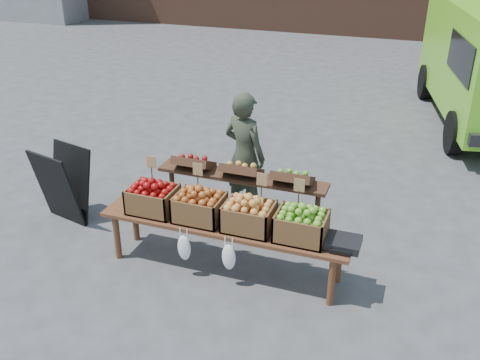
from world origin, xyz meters
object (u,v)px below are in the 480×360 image
at_px(display_bench, 224,247).
at_px(crate_red_apples, 249,217).
at_px(weighing_scale, 343,243).
at_px(crate_russet_pears, 199,208).
at_px(crate_green_apples, 301,226).
at_px(crate_golden_apples, 153,199).
at_px(chalkboard_sign, 64,185).
at_px(vendor, 245,155).
at_px(back_table, 242,197).

xyz_separation_m(display_bench, crate_red_apples, (0.27, 0.00, 0.42)).
height_order(display_bench, weighing_scale, weighing_scale).
bearing_deg(crate_russet_pears, crate_red_apples, 0.00).
bearing_deg(crate_green_apples, crate_golden_apples, 180.00).
relative_size(chalkboard_sign, crate_green_apples, 1.94).
distance_m(crate_golden_apples, crate_russet_pears, 0.55).
bearing_deg(vendor, back_table, 124.19).
relative_size(crate_russet_pears, crate_red_apples, 1.00).
bearing_deg(back_table, weighing_scale, -28.80).
bearing_deg(back_table, vendor, 105.90).
height_order(crate_golden_apples, crate_green_apples, same).
height_order(vendor, chalkboard_sign, vendor).
bearing_deg(crate_red_apples, crate_green_apples, 0.00).
relative_size(display_bench, crate_golden_apples, 5.40).
bearing_deg(back_table, crate_golden_apples, -136.74).
height_order(display_bench, crate_green_apples, crate_green_apples).
xyz_separation_m(display_bench, weighing_scale, (1.25, 0.00, 0.33)).
height_order(back_table, crate_green_apples, back_table).
relative_size(chalkboard_sign, weighing_scale, 2.86).
relative_size(vendor, crate_russet_pears, 3.22).
bearing_deg(vendor, crate_russet_pears, 105.49).
bearing_deg(vendor, chalkboard_sign, 42.83).
height_order(display_bench, crate_russet_pears, crate_russet_pears).
height_order(back_table, crate_russet_pears, back_table).
distance_m(crate_red_apples, crate_green_apples, 0.55).
bearing_deg(chalkboard_sign, crate_russet_pears, 4.19).
bearing_deg(weighing_scale, crate_golden_apples, 180.00).
relative_size(display_bench, crate_green_apples, 5.40).
bearing_deg(chalkboard_sign, back_table, 23.69).
relative_size(crate_golden_apples, crate_green_apples, 1.00).
height_order(vendor, crate_russet_pears, vendor).
bearing_deg(crate_green_apples, weighing_scale, 0.00).
bearing_deg(crate_green_apples, crate_red_apples, 180.00).
bearing_deg(crate_red_apples, chalkboard_sign, 172.66).
height_order(crate_golden_apples, weighing_scale, crate_golden_apples).
height_order(vendor, display_bench, vendor).
xyz_separation_m(back_table, crate_red_apples, (0.33, -0.72, 0.19)).
bearing_deg(crate_green_apples, crate_russet_pears, 180.00).
height_order(vendor, crate_red_apples, vendor).
bearing_deg(crate_red_apples, back_table, 114.94).
relative_size(vendor, display_bench, 0.60).
xyz_separation_m(chalkboard_sign, crate_green_apples, (3.08, -0.33, 0.22)).
distance_m(vendor, crate_russet_pears, 1.26).
distance_m(crate_russet_pears, crate_green_apples, 1.10).
distance_m(crate_red_apples, weighing_scale, 0.98).
bearing_deg(weighing_scale, crate_green_apples, 180.00).
bearing_deg(crate_golden_apples, crate_green_apples, 0.00).
distance_m(vendor, chalkboard_sign, 2.27).
relative_size(crate_golden_apples, weighing_scale, 1.47).
bearing_deg(crate_russet_pears, weighing_scale, 0.00).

